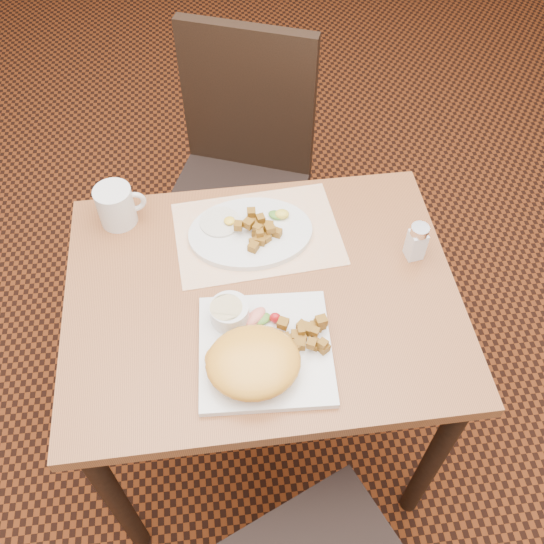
{
  "coord_description": "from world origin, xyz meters",
  "views": [
    {
      "loc": [
        -0.08,
        -0.81,
        1.88
      ],
      "look_at": [
        0.02,
        0.0,
        0.82
      ],
      "focal_mm": 40.0,
      "sensor_mm": 36.0,
      "label": 1
    }
  ],
  "objects": [
    {
      "name": "chair_far",
      "position": [
        0.0,
        0.65,
        0.54
      ],
      "size": [
        0.55,
        0.55,
        0.97
      ],
      "rotation": [
        0.0,
        0.0,
        2.77
      ],
      "color": "black",
      "rests_on": "ground"
    },
    {
      "name": "home_fries_ov",
      "position": [
        0.01,
        0.16,
        0.78
      ],
      "size": [
        0.12,
        0.12,
        0.04
      ],
      "color": "#966318",
      "rests_on": "plate_oval"
    },
    {
      "name": "coffee_mug",
      "position": [
        -0.33,
        0.27,
        0.8
      ],
      "size": [
        0.12,
        0.09,
        0.1
      ],
      "color": "silver",
      "rests_on": "table"
    },
    {
      "name": "garnish_sq",
      "position": [
        -0.01,
        -0.09,
        0.78
      ],
      "size": [
        0.09,
        0.06,
        0.03
      ],
      "color": "#387223",
      "rests_on": "plate_square"
    },
    {
      "name": "plate_square",
      "position": [
        -0.01,
        -0.16,
        0.76
      ],
      "size": [
        0.3,
        0.3,
        0.02
      ],
      "primitive_type": "cube",
      "rotation": [
        0.0,
        0.0,
        -0.06
      ],
      "color": "silver",
      "rests_on": "table"
    },
    {
      "name": "garnish_ov",
      "position": [
        0.07,
        0.21,
        0.78
      ],
      "size": [
        0.06,
        0.05,
        0.02
      ],
      "color": "#387223",
      "rests_on": "plate_oval"
    },
    {
      "name": "ramekin",
      "position": [
        -0.08,
        -0.07,
        0.79
      ],
      "size": [
        0.09,
        0.09,
        0.05
      ],
      "color": "silver",
      "rests_on": "plate_square"
    },
    {
      "name": "placemat",
      "position": [
        0.01,
        0.18,
        0.75
      ],
      "size": [
        0.42,
        0.31,
        0.0
      ],
      "primitive_type": "cube",
      "rotation": [
        0.0,
        0.0,
        0.07
      ],
      "color": "white",
      "rests_on": "table"
    },
    {
      "name": "hollandaise_mound",
      "position": [
        -0.04,
        -0.21,
        0.8
      ],
      "size": [
        0.2,
        0.17,
        0.07
      ],
      "color": "#F6AB30",
      "rests_on": "plate_square"
    },
    {
      "name": "ground",
      "position": [
        0.0,
        0.0,
        0.0
      ],
      "size": [
        8.0,
        8.0,
        0.0
      ],
      "primitive_type": "plane",
      "color": "black",
      "rests_on": "ground"
    },
    {
      "name": "home_fries_sq",
      "position": [
        0.07,
        -0.15,
        0.78
      ],
      "size": [
        0.12,
        0.09,
        0.04
      ],
      "color": "#966318",
      "rests_on": "plate_square"
    },
    {
      "name": "table",
      "position": [
        0.0,
        0.0,
        0.64
      ],
      "size": [
        0.9,
        0.7,
        0.75
      ],
      "color": "#9A582F",
      "rests_on": "ground"
    },
    {
      "name": "plate_oval",
      "position": [
        -0.01,
        0.17,
        0.76
      ],
      "size": [
        0.31,
        0.23,
        0.02
      ],
      "primitive_type": null,
      "rotation": [
        0.0,
        0.0,
        0.01
      ],
      "color": "silver",
      "rests_on": "placemat"
    },
    {
      "name": "salt_shaker",
      "position": [
        0.37,
        0.06,
        0.8
      ],
      "size": [
        0.05,
        0.05,
        0.1
      ],
      "color": "white",
      "rests_on": "table"
    },
    {
      "name": "fried_egg",
      "position": [
        -0.08,
        0.21,
        0.77
      ],
      "size": [
        0.1,
        0.1,
        0.02
      ],
      "color": "white",
      "rests_on": "plate_oval"
    }
  ]
}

